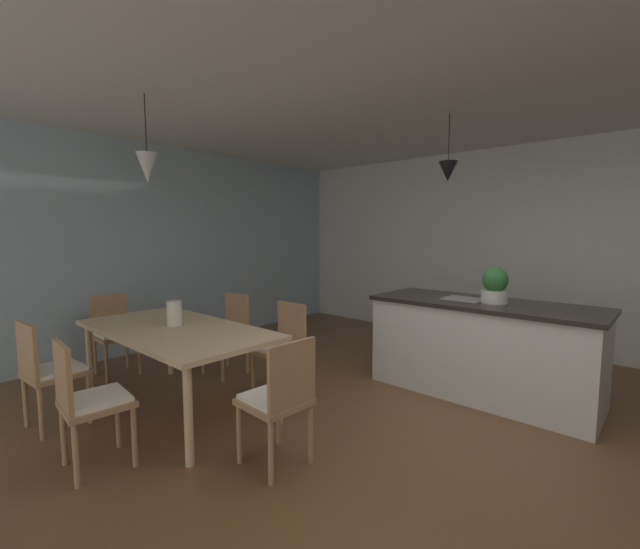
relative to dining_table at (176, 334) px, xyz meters
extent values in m
cube|color=brown|center=(2.09, 0.85, -0.69)|extent=(10.00, 8.40, 0.04)
cube|color=silver|center=(2.09, 0.85, 2.09)|extent=(10.00, 8.40, 0.12)
cube|color=silver|center=(2.09, 4.11, 0.68)|extent=(10.00, 0.12, 2.70)
cube|color=#9EB7C6|center=(-1.97, 0.85, 0.68)|extent=(0.06, 8.40, 2.70)
cube|color=#D1B284|center=(0.00, 0.00, 0.04)|extent=(1.92, 0.97, 0.04)
cylinder|color=#D1B284|center=(-0.88, 0.40, -0.31)|extent=(0.06, 0.06, 0.71)
cylinder|color=#D1B284|center=(0.88, 0.40, -0.31)|extent=(0.06, 0.06, 0.71)
cylinder|color=#D1B284|center=(-0.88, -0.40, -0.31)|extent=(0.06, 0.06, 0.71)
cylinder|color=#D1B284|center=(0.88, -0.40, -0.31)|extent=(0.06, 0.06, 0.71)
cube|color=#A87F56|center=(-1.28, 0.00, -0.24)|extent=(0.41, 0.41, 0.04)
cube|color=white|center=(-1.28, 0.00, -0.20)|extent=(0.37, 0.37, 0.03)
cube|color=#A87F56|center=(-1.46, 0.00, -0.01)|extent=(0.04, 0.38, 0.42)
cylinder|color=#A87F56|center=(-1.11, 0.17, -0.46)|extent=(0.04, 0.04, 0.41)
cylinder|color=#A87F56|center=(-1.12, -0.17, -0.46)|extent=(0.04, 0.04, 0.41)
cylinder|color=#A87F56|center=(-1.45, 0.17, -0.46)|extent=(0.04, 0.04, 0.41)
cylinder|color=#A87F56|center=(-1.46, -0.17, -0.46)|extent=(0.04, 0.04, 0.41)
cube|color=#A87F56|center=(-0.43, -0.80, -0.24)|extent=(0.43, 0.43, 0.04)
cube|color=white|center=(-0.43, -0.80, -0.20)|extent=(0.38, 0.38, 0.03)
cube|color=#A87F56|center=(-0.42, -0.98, -0.01)|extent=(0.38, 0.06, 0.42)
cylinder|color=#A87F56|center=(-0.61, -0.65, -0.46)|extent=(0.04, 0.04, 0.41)
cylinder|color=#A87F56|center=(-0.27, -0.62, -0.46)|extent=(0.04, 0.04, 0.41)
cylinder|color=#A87F56|center=(-0.59, -0.98, -0.46)|extent=(0.04, 0.04, 0.41)
cylinder|color=#A87F56|center=(-0.25, -0.96, -0.46)|extent=(0.04, 0.04, 0.41)
cube|color=#A87F56|center=(-0.43, 0.80, -0.24)|extent=(0.42, 0.42, 0.04)
cube|color=white|center=(-0.43, 0.80, -0.20)|extent=(0.38, 0.38, 0.03)
cube|color=#A87F56|center=(-0.44, 0.98, -0.01)|extent=(0.38, 0.05, 0.42)
cylinder|color=#A87F56|center=(-0.25, 0.64, -0.46)|extent=(0.04, 0.04, 0.41)
cylinder|color=#A87F56|center=(-0.59, 0.62, -0.46)|extent=(0.04, 0.04, 0.41)
cylinder|color=#A87F56|center=(-0.27, 0.98, -0.46)|extent=(0.04, 0.04, 0.41)
cylinder|color=#A87F56|center=(-0.61, 0.96, -0.46)|extent=(0.04, 0.04, 0.41)
cube|color=#A87F56|center=(1.28, 0.00, -0.24)|extent=(0.42, 0.42, 0.04)
cube|color=white|center=(1.28, 0.00, -0.20)|extent=(0.38, 0.38, 0.03)
cube|color=#A87F56|center=(1.46, -0.01, -0.01)|extent=(0.05, 0.38, 0.42)
cylinder|color=#A87F56|center=(1.10, -0.16, -0.46)|extent=(0.04, 0.04, 0.41)
cylinder|color=#A87F56|center=(1.12, 0.18, -0.46)|extent=(0.04, 0.04, 0.41)
cylinder|color=#A87F56|center=(1.44, -0.18, -0.46)|extent=(0.04, 0.04, 0.41)
cylinder|color=#A87F56|center=(1.46, 0.16, -0.46)|extent=(0.04, 0.04, 0.41)
cube|color=#A87F56|center=(0.43, -0.80, -0.24)|extent=(0.43, 0.43, 0.04)
cube|color=white|center=(0.43, -0.80, -0.20)|extent=(0.39, 0.39, 0.03)
cube|color=#A87F56|center=(0.42, -0.98, -0.01)|extent=(0.38, 0.06, 0.42)
cylinder|color=#A87F56|center=(0.28, -0.62, -0.46)|extent=(0.04, 0.04, 0.41)
cylinder|color=#A87F56|center=(0.62, -0.65, -0.46)|extent=(0.04, 0.04, 0.41)
cylinder|color=#A87F56|center=(0.25, -0.96, -0.46)|extent=(0.04, 0.04, 0.41)
cylinder|color=#A87F56|center=(0.59, -0.99, -0.46)|extent=(0.04, 0.04, 0.41)
cube|color=#A87F56|center=(0.43, 0.80, -0.24)|extent=(0.41, 0.41, 0.04)
cube|color=white|center=(0.43, 0.80, -0.20)|extent=(0.37, 0.37, 0.03)
cube|color=#A87F56|center=(0.44, 0.98, -0.01)|extent=(0.38, 0.04, 0.42)
cylinder|color=#A87F56|center=(0.60, 0.63, -0.46)|extent=(0.04, 0.04, 0.41)
cylinder|color=#A87F56|center=(0.26, 0.64, -0.46)|extent=(0.04, 0.04, 0.41)
cylinder|color=#A87F56|center=(0.61, 0.97, -0.46)|extent=(0.04, 0.04, 0.41)
cylinder|color=#A87F56|center=(0.27, 0.98, -0.46)|extent=(0.04, 0.04, 0.41)
cube|color=silver|center=(1.87, 2.13, -0.23)|extent=(1.98, 0.77, 0.88)
cube|color=black|center=(1.87, 2.13, 0.21)|extent=(2.04, 0.83, 0.04)
cube|color=gray|center=(1.68, 2.13, 0.24)|extent=(0.36, 0.30, 0.01)
cylinder|color=black|center=(-0.17, -0.11, 1.79)|extent=(0.01, 0.01, 0.48)
cone|color=#B7B7B7|center=(-0.17, -0.11, 1.42)|extent=(0.17, 0.17, 0.26)
cylinder|color=black|center=(1.47, 2.13, 1.80)|extent=(0.01, 0.01, 0.45)
cone|color=black|center=(1.47, 2.13, 1.48)|extent=(0.18, 0.18, 0.19)
cylinder|color=beige|center=(1.97, 2.13, 0.29)|extent=(0.24, 0.24, 0.12)
sphere|color=#2D6B33|center=(1.97, 2.13, 0.45)|extent=(0.23, 0.23, 0.23)
cylinder|color=silver|center=(-0.08, 0.04, 0.17)|extent=(0.13, 0.13, 0.22)
camera|label=1|loc=(3.25, -1.74, 0.88)|focal=22.80mm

